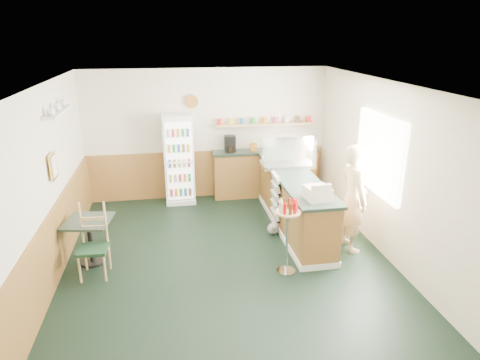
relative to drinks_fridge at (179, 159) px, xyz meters
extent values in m
plane|color=black|center=(0.61, -2.74, -0.91)|extent=(6.00, 6.00, 0.00)
cube|color=beige|center=(0.61, 0.27, 0.44)|extent=(5.00, 0.02, 2.70)
cube|color=beige|center=(-1.90, -2.74, 0.44)|extent=(0.02, 6.00, 2.70)
cube|color=beige|center=(3.12, -2.74, 0.44)|extent=(0.02, 6.00, 2.70)
cube|color=white|center=(0.61, -2.74, 1.80)|extent=(5.00, 6.00, 0.02)
cube|color=#9B6532|center=(0.61, 0.23, -0.41)|extent=(4.98, 0.05, 1.00)
cube|color=#9B6532|center=(-1.86, -2.74, -0.41)|extent=(0.05, 5.98, 1.00)
cube|color=white|center=(3.07, -2.44, 0.64)|extent=(0.06, 1.45, 1.25)
cube|color=gold|center=(-1.84, -2.24, 0.64)|extent=(0.03, 0.32, 0.38)
cube|color=white|center=(-1.79, -1.74, 1.34)|extent=(0.18, 1.20, 0.03)
cylinder|color=#955E25|center=(0.31, 0.20, 1.14)|extent=(0.26, 0.04, 0.26)
cube|color=#9B6532|center=(1.96, -1.66, -0.43)|extent=(0.60, 2.95, 0.95)
cube|color=white|center=(1.96, -1.66, -0.86)|extent=(0.64, 2.97, 0.10)
cube|color=#2A3A30|center=(1.96, -1.66, 0.08)|extent=(0.68, 3.01, 0.05)
cube|color=#9B6532|center=(1.81, 0.06, -0.43)|extent=(2.20, 0.38, 0.95)
cube|color=#2A3A30|center=(1.81, 0.06, 0.08)|extent=(2.24, 0.42, 0.05)
cube|color=tan|center=(1.81, 0.14, 0.64)|extent=(2.10, 0.22, 0.04)
cube|color=black|center=(1.06, 0.06, 0.27)|extent=(0.22, 0.18, 0.34)
cylinder|color=#B2664C|center=(0.86, 0.14, 0.72)|extent=(0.10, 0.10, 0.12)
cylinder|color=#B2664C|center=(1.10, 0.14, 0.72)|extent=(0.10, 0.10, 0.12)
cylinder|color=#B2664C|center=(1.34, 0.14, 0.72)|extent=(0.10, 0.10, 0.12)
cylinder|color=#B2664C|center=(1.58, 0.14, 0.72)|extent=(0.10, 0.10, 0.12)
cylinder|color=#B2664C|center=(1.81, 0.14, 0.72)|extent=(0.10, 0.10, 0.12)
cylinder|color=#B2664C|center=(2.05, 0.14, 0.72)|extent=(0.10, 0.10, 0.12)
cylinder|color=#B2664C|center=(2.29, 0.14, 0.72)|extent=(0.10, 0.10, 0.12)
cylinder|color=#B2664C|center=(2.53, 0.14, 0.72)|extent=(0.10, 0.10, 0.12)
cylinder|color=#B2664C|center=(2.76, 0.14, 0.72)|extent=(0.10, 0.10, 0.12)
cube|color=white|center=(0.00, 0.04, 0.00)|extent=(0.60, 0.43, 1.82)
cube|color=white|center=(0.00, -0.19, 0.01)|extent=(0.50, 0.02, 1.61)
cube|color=silver|center=(0.00, -0.26, 0.01)|extent=(0.54, 0.02, 1.67)
cube|color=silver|center=(1.96, -1.13, 0.13)|extent=(0.96, 0.50, 0.07)
cube|color=silver|center=(1.96, -1.13, 0.41)|extent=(0.94, 0.48, 0.48)
cube|color=beige|center=(1.96, -2.80, 0.20)|extent=(0.37, 0.39, 0.20)
imported|color=tan|center=(2.66, -2.55, -0.03)|extent=(0.45, 0.60, 1.76)
cylinder|color=silver|center=(1.44, -3.09, -0.90)|extent=(0.28, 0.28, 0.02)
cylinder|color=silver|center=(1.44, -3.09, -0.43)|extent=(0.04, 0.04, 0.95)
cylinder|color=tan|center=(1.44, -3.09, 0.05)|extent=(0.36, 0.36, 0.03)
cylinder|color=red|center=(1.55, -3.11, 0.14)|extent=(0.05, 0.05, 0.16)
cylinder|color=red|center=(1.54, -3.03, 0.14)|extent=(0.05, 0.05, 0.16)
cylinder|color=red|center=(1.48, -2.98, 0.14)|extent=(0.05, 0.05, 0.16)
cylinder|color=red|center=(1.40, -2.98, 0.14)|extent=(0.05, 0.05, 0.16)
cylinder|color=red|center=(1.34, -3.03, 0.14)|extent=(0.05, 0.05, 0.16)
cylinder|color=red|center=(1.33, -3.11, 0.14)|extent=(0.05, 0.05, 0.16)
cylinder|color=red|center=(1.37, -3.17, 0.14)|extent=(0.05, 0.05, 0.16)
cylinder|color=red|center=(1.44, -3.20, 0.14)|extent=(0.05, 0.05, 0.16)
cylinder|color=red|center=(1.51, -3.17, 0.14)|extent=(0.05, 0.05, 0.16)
cube|color=black|center=(1.62, -1.71, -0.66)|extent=(0.05, 0.42, 0.03)
cube|color=silver|center=(1.60, -1.71, -0.59)|extent=(0.09, 0.38, 0.14)
cube|color=black|center=(1.62, -1.71, -0.49)|extent=(0.05, 0.42, 0.03)
cube|color=silver|center=(1.60, -1.71, -0.42)|extent=(0.09, 0.38, 0.14)
cube|color=black|center=(1.62, -1.71, -0.32)|extent=(0.05, 0.42, 0.03)
cube|color=silver|center=(1.60, -1.71, -0.25)|extent=(0.09, 0.38, 0.14)
cube|color=black|center=(1.62, -1.71, -0.15)|extent=(0.05, 0.42, 0.03)
cube|color=silver|center=(1.60, -1.71, -0.08)|extent=(0.09, 0.38, 0.14)
cube|color=black|center=(1.62, -1.71, 0.03)|extent=(0.05, 0.42, 0.03)
cube|color=silver|center=(1.60, -1.71, 0.10)|extent=(0.09, 0.38, 0.14)
cylinder|color=black|center=(-1.44, -2.34, -0.89)|extent=(0.37, 0.37, 0.04)
cylinder|color=black|center=(-1.44, -2.34, -0.56)|extent=(0.07, 0.07, 0.65)
cube|color=#2A3A30|center=(-1.44, -2.34, -0.21)|extent=(0.75, 0.75, 0.04)
cube|color=#15311C|center=(-1.33, -2.74, -0.48)|extent=(0.43, 0.43, 0.05)
cylinder|color=tan|center=(-1.50, -2.91, -0.70)|extent=(0.03, 0.03, 0.42)
cylinder|color=tan|center=(-1.16, -2.91, -0.70)|extent=(0.03, 0.03, 0.42)
cylinder|color=tan|center=(-1.50, -2.57, -0.70)|extent=(0.03, 0.03, 0.42)
cylinder|color=tan|center=(-1.16, -2.57, -0.70)|extent=(0.03, 0.03, 0.42)
cube|color=tan|center=(-1.33, -2.56, -0.15)|extent=(0.37, 0.06, 0.65)
sphere|color=#999994|center=(1.54, -1.84, -0.81)|extent=(0.20, 0.20, 0.20)
sphere|color=#999994|center=(1.54, -1.94, -0.73)|extent=(0.12, 0.12, 0.12)
camera|label=1|loc=(-0.15, -8.46, 2.48)|focal=32.00mm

